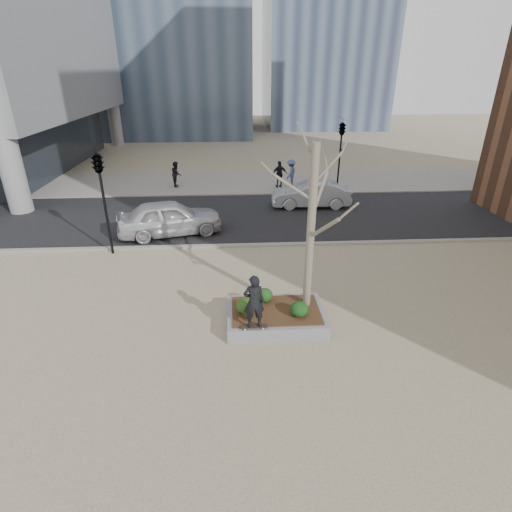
{
  "coord_description": "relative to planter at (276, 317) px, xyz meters",
  "views": [
    {
      "loc": [
        -0.21,
        -10.39,
        7.27
      ],
      "look_at": [
        0.5,
        2.0,
        1.4
      ],
      "focal_mm": 28.0,
      "sensor_mm": 36.0,
      "label": 1
    }
  ],
  "objects": [
    {
      "name": "pedestrian_b",
      "position": [
        2.65,
        15.9,
        0.68
      ],
      "size": [
        1.12,
        1.32,
        1.77
      ],
      "primitive_type": "imported",
      "rotation": [
        0.0,
        0.0,
        4.22
      ],
      "color": "#47577F",
      "rests_on": "far_sidewalk"
    },
    {
      "name": "skateboarder",
      "position": [
        -0.73,
        -0.87,
        1.12
      ],
      "size": [
        0.64,
        0.45,
        1.65
      ],
      "primitive_type": "imported",
      "rotation": [
        0.0,
        0.0,
        3.24
      ],
      "color": "black",
      "rests_on": "skateboard"
    },
    {
      "name": "car_silver",
      "position": [
        3.18,
        11.43,
        0.53
      ],
      "size": [
        4.49,
        1.7,
        1.46
      ],
      "primitive_type": "imported",
      "rotation": [
        0.0,
        0.0,
        4.68
      ],
      "color": "#A3A7AC",
      "rests_on": "street"
    },
    {
      "name": "traffic_light_far",
      "position": [
        5.5,
        14.6,
        2.02
      ],
      "size": [
        0.6,
        2.48,
        4.5
      ],
      "primitive_type": null,
      "color": "black",
      "rests_on": "ground"
    },
    {
      "name": "pedestrian_a",
      "position": [
        -5.0,
        16.23,
        0.63
      ],
      "size": [
        0.71,
        0.87,
        1.66
      ],
      "primitive_type": "imported",
      "rotation": [
        0.0,
        0.0,
        1.68
      ],
      "color": "black",
      "rests_on": "far_sidewalk"
    },
    {
      "name": "shrub_middle",
      "position": [
        -0.31,
        0.53,
        0.49
      ],
      "size": [
        0.52,
        0.52,
        0.44
      ],
      "primitive_type": "ellipsoid",
      "color": "#123A16",
      "rests_on": "planter_mulch"
    },
    {
      "name": "traffic_light_near",
      "position": [
        -6.5,
        5.6,
        2.02
      ],
      "size": [
        0.6,
        2.48,
        4.5
      ],
      "primitive_type": null,
      "color": "black",
      "rests_on": "ground"
    },
    {
      "name": "planter_mulch",
      "position": [
        0.0,
        0.0,
        0.25
      ],
      "size": [
        2.7,
        1.7,
        0.04
      ],
      "primitive_type": "cube",
      "color": "#382314",
      "rests_on": "planter"
    },
    {
      "name": "shrub_right",
      "position": [
        0.67,
        -0.35,
        0.5
      ],
      "size": [
        0.55,
        0.55,
        0.47
      ],
      "primitive_type": "ellipsoid",
      "color": "#153E13",
      "rests_on": "planter_mulch"
    },
    {
      "name": "sycamore_tree",
      "position": [
        1.0,
        0.3,
        3.56
      ],
      "size": [
        2.8,
        2.8,
        6.6
      ],
      "primitive_type": null,
      "color": "gray",
      "rests_on": "planter_mulch"
    },
    {
      "name": "ground",
      "position": [
        -1.0,
        0.0,
        -0.23
      ],
      "size": [
        120.0,
        120.0,
        0.0
      ],
      "primitive_type": "plane",
      "color": "tan",
      "rests_on": "ground"
    },
    {
      "name": "pedestrian_c",
      "position": [
        1.84,
        15.59,
        0.67
      ],
      "size": [
        1.09,
        0.62,
        1.75
      ],
      "primitive_type": "imported",
      "rotation": [
        0.0,
        0.0,
        3.34
      ],
      "color": "black",
      "rests_on": "far_sidewalk"
    },
    {
      "name": "shrub_left",
      "position": [
        -0.93,
        -0.1,
        0.51
      ],
      "size": [
        0.58,
        0.58,
        0.5
      ],
      "primitive_type": "ellipsoid",
      "color": "#1D3C13",
      "rests_on": "planter_mulch"
    },
    {
      "name": "far_sidewalk",
      "position": [
        -1.0,
        17.0,
        -0.21
      ],
      "size": [
        60.0,
        6.0,
        0.02
      ],
      "primitive_type": "cube",
      "color": "gray",
      "rests_on": "ground"
    },
    {
      "name": "police_car",
      "position": [
        -4.27,
        7.64,
        0.62
      ],
      "size": [
        5.19,
        3.1,
        1.65
      ],
      "primitive_type": "imported",
      "rotation": [
        0.0,
        0.0,
        1.82
      ],
      "color": "silver",
      "rests_on": "street"
    },
    {
      "name": "street",
      "position": [
        -1.0,
        10.0,
        -0.21
      ],
      "size": [
        60.0,
        8.0,
        0.02
      ],
      "primitive_type": "cube",
      "color": "black",
      "rests_on": "ground"
    },
    {
      "name": "skateboard",
      "position": [
        -0.73,
        -0.87,
        0.26
      ],
      "size": [
        0.79,
        0.22,
        0.08
      ],
      "primitive_type": null,
      "rotation": [
        0.0,
        0.0,
        0.03
      ],
      "color": "black",
      "rests_on": "planter"
    },
    {
      "name": "planter",
      "position": [
        0.0,
        0.0,
        0.0
      ],
      "size": [
        3.0,
        2.0,
        0.45
      ],
      "primitive_type": "cube",
      "color": "gray",
      "rests_on": "ground"
    }
  ]
}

